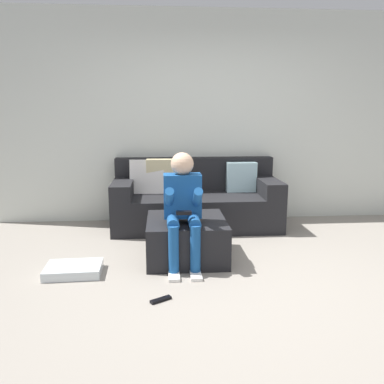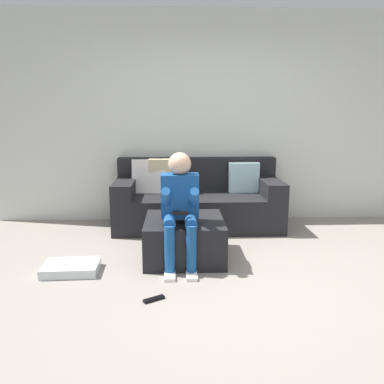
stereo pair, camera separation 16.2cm
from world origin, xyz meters
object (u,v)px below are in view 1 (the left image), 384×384
object	(u,v)px
ottoman	(186,239)
storage_bin	(74,270)
couch_sectional	(195,201)
remote_near_ottoman	(161,300)
person_seated	(183,202)

from	to	relation	value
ottoman	storage_bin	xyz separation A→B (m)	(-1.05, -0.34, -0.16)
couch_sectional	remote_near_ottoman	size ratio (longest dim) A/B	11.85
couch_sectional	ottoman	world-z (taller)	couch_sectional
remote_near_ottoman	person_seated	bearing A→B (deg)	42.49
ottoman	storage_bin	world-z (taller)	ottoman
ottoman	remote_near_ottoman	bearing A→B (deg)	-105.61
storage_bin	couch_sectional	bearing A→B (deg)	49.80
person_seated	remote_near_ottoman	xyz separation A→B (m)	(-0.22, -0.74, -0.61)
ottoman	remote_near_ottoman	size ratio (longest dim) A/B	4.62
person_seated	storage_bin	xyz separation A→B (m)	(-1.01, -0.15, -0.58)
ottoman	remote_near_ottoman	xyz separation A→B (m)	(-0.26, -0.92, -0.19)
couch_sectional	ottoman	bearing A→B (deg)	-99.22
ottoman	person_seated	size ratio (longest dim) A/B	0.75
remote_near_ottoman	ottoman	bearing A→B (deg)	43.05
person_seated	storage_bin	size ratio (longest dim) A/B	2.17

